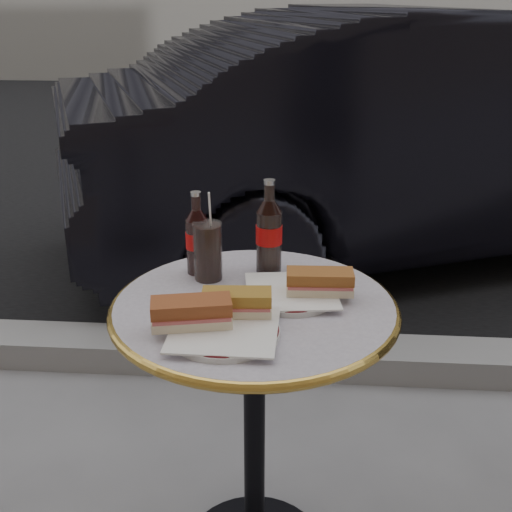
# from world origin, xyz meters

# --- Properties ---
(asphalt_road) EXTENTS (40.00, 8.00, 0.00)m
(asphalt_road) POSITION_xyz_m (0.00, 5.00, 0.00)
(asphalt_road) COLOR black
(asphalt_road) RESTS_ON ground
(curb) EXTENTS (40.00, 0.20, 0.12)m
(curb) POSITION_xyz_m (0.00, 0.90, 0.05)
(curb) COLOR gray
(curb) RESTS_ON ground
(bistro_table) EXTENTS (0.62, 0.62, 0.73)m
(bistro_table) POSITION_xyz_m (0.00, 0.00, 0.37)
(bistro_table) COLOR #BAB2C4
(bistro_table) RESTS_ON ground
(plate_left) EXTENTS (0.25, 0.25, 0.01)m
(plate_left) POSITION_xyz_m (-0.05, -0.14, 0.74)
(plate_left) COLOR silver
(plate_left) RESTS_ON bistro_table
(plate_right) EXTENTS (0.21, 0.21, 0.01)m
(plate_right) POSITION_xyz_m (0.08, 0.04, 0.74)
(plate_right) COLOR silver
(plate_right) RESTS_ON bistro_table
(sandwich_left_a) EXTENTS (0.17, 0.10, 0.05)m
(sandwich_left_a) POSITION_xyz_m (-0.11, -0.14, 0.77)
(sandwich_left_a) COLOR brown
(sandwich_left_a) RESTS_ON plate_left
(sandwich_left_b) EXTENTS (0.14, 0.07, 0.05)m
(sandwich_left_b) POSITION_xyz_m (-0.03, -0.08, 0.77)
(sandwich_left_b) COLOR #A17228
(sandwich_left_b) RESTS_ON plate_left
(sandwich_right) EXTENTS (0.15, 0.07, 0.05)m
(sandwich_right) POSITION_xyz_m (0.14, 0.03, 0.77)
(sandwich_right) COLOR #945525
(sandwich_right) RESTS_ON plate_right
(cola_bottle_left) EXTENTS (0.06, 0.06, 0.20)m
(cola_bottle_left) POSITION_xyz_m (-0.14, 0.15, 0.83)
(cola_bottle_left) COLOR black
(cola_bottle_left) RESTS_ON bistro_table
(cola_bottle_right) EXTENTS (0.08, 0.08, 0.22)m
(cola_bottle_right) POSITION_xyz_m (0.02, 0.17, 0.84)
(cola_bottle_right) COLOR black
(cola_bottle_right) RESTS_ON bistro_table
(cola_glass) EXTENTS (0.07, 0.07, 0.14)m
(cola_glass) POSITION_xyz_m (-0.12, 0.12, 0.80)
(cola_glass) COLOR black
(cola_glass) RESTS_ON bistro_table
(parked_car) EXTENTS (2.70, 4.09, 1.27)m
(parked_car) POSITION_xyz_m (0.77, 2.26, 0.64)
(parked_car) COLOR black
(parked_car) RESTS_ON ground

